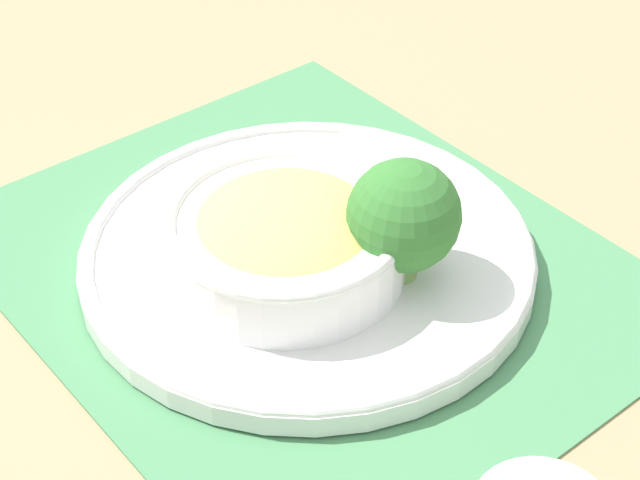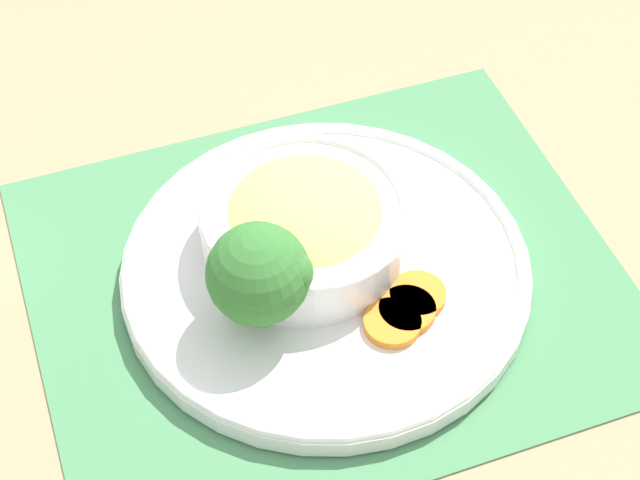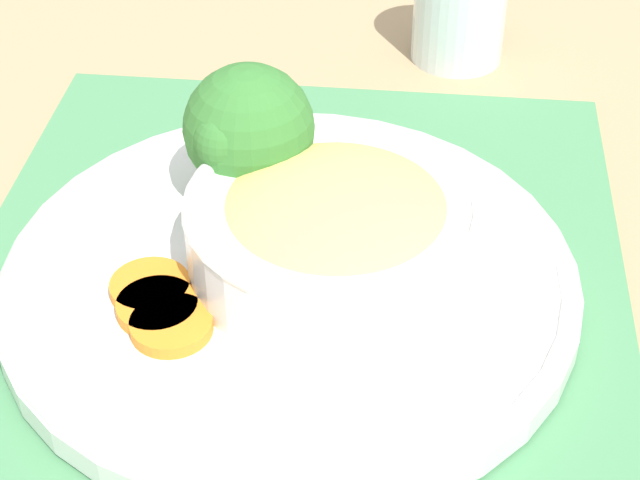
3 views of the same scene
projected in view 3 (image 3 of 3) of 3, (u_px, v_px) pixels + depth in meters
name	position (u px, v px, depth m)	size (l,w,h in m)	color
ground_plane	(290.00, 297.00, 0.61)	(4.00, 4.00, 0.00)	tan
placemat	(290.00, 294.00, 0.61)	(0.48, 0.41, 0.00)	#4C8C59
plate	(290.00, 277.00, 0.60)	(0.33, 0.33, 0.02)	white
bowl	(335.00, 225.00, 0.59)	(0.17, 0.17, 0.06)	white
broccoli_floret	(248.00, 130.00, 0.62)	(0.08, 0.08, 0.09)	#759E51
carrot_slice_near	(150.00, 287.00, 0.58)	(0.04, 0.04, 0.01)	orange
carrot_slice_middle	(157.00, 307.00, 0.57)	(0.04, 0.04, 0.01)	orange
carrot_slice_far	(171.00, 325.00, 0.56)	(0.04, 0.04, 0.01)	orange
water_glass	(460.00, 9.00, 0.81)	(0.07, 0.07, 0.09)	silver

